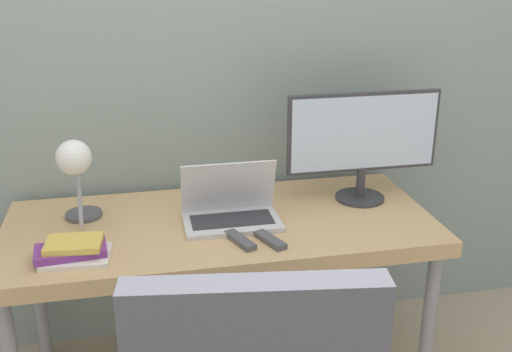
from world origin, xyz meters
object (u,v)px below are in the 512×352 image
object	(u,v)px
laptop	(231,210)
monitor	(363,139)
desk_lamp	(75,167)
book_stack	(73,251)

from	to	relation	value
laptop	monitor	distance (m)	0.59
monitor	desk_lamp	world-z (taller)	monitor
monitor	book_stack	size ratio (longest dim) A/B	2.46
laptop	book_stack	size ratio (longest dim) A/B	1.42
laptop	monitor	world-z (taller)	monitor
desk_lamp	laptop	bearing A→B (deg)	-5.71
book_stack	desk_lamp	bearing A→B (deg)	87.18
laptop	monitor	size ratio (longest dim) A/B	0.58
laptop	book_stack	distance (m)	0.58
monitor	laptop	bearing A→B (deg)	-168.56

